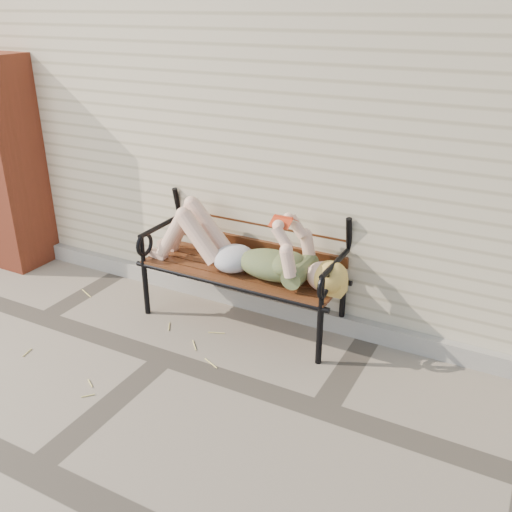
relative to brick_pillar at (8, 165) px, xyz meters
The scene contains 7 objects.
ground 2.62m from the brick_pillar, 18.06° to the right, with size 80.00×80.00×0.00m, color #786C5D.
house_wall 3.26m from the brick_pillar, 44.37° to the left, with size 8.00×4.00×3.00m, color beige.
foundation_strip 2.49m from the brick_pillar, ahead, with size 8.00×0.10×0.15m, color #A29D92.
brick_pillar is the anchor object (origin of this frame).
garden_bench 2.57m from the brick_pillar, ahead, with size 1.76×0.70×1.14m.
reading_woman 2.58m from the brick_pillar, ahead, with size 1.66×0.38×0.52m.
straw_scatter 1.93m from the brick_pillar, 44.48° to the right, with size 2.77×1.62×0.01m.
Camera 1 is at (2.25, -2.81, 2.42)m, focal length 40.00 mm.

